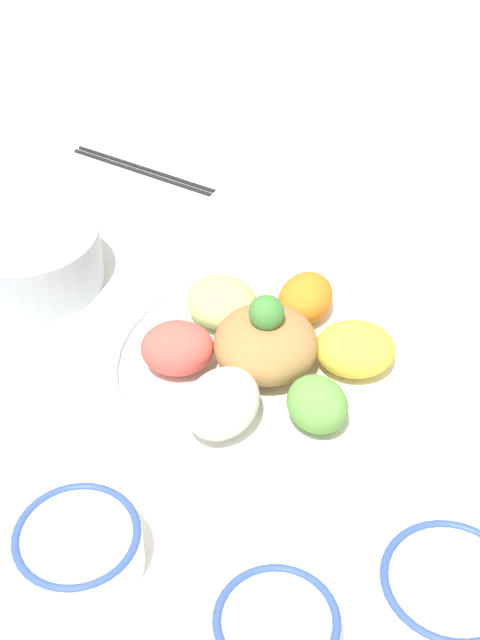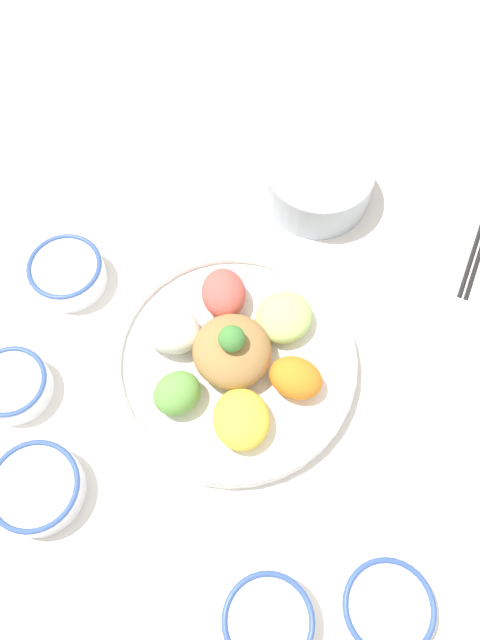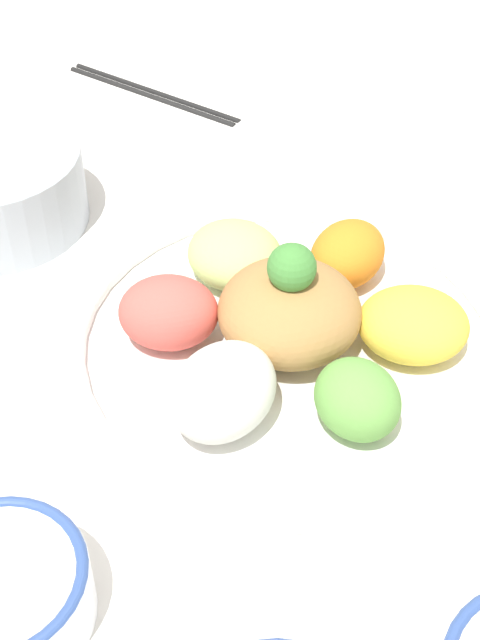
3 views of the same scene
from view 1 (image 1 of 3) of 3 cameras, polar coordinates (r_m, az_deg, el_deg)
The scene contains 8 objects.
ground_plane at distance 0.94m, azimuth 1.42°, elevation -4.79°, with size 2.40×2.40×0.00m, color white.
salad_platter at distance 0.94m, azimuth 1.63°, elevation -2.65°, with size 0.35×0.35×0.11m.
sauce_bowl_red at distance 0.80m, azimuth -10.26°, elevation -14.13°, with size 0.11×0.11×0.05m.
rice_bowl_blue at distance 0.75m, azimuth 2.34°, elevation -19.25°, with size 0.10×0.10×0.04m.
sauce_bowl_dark at distance 0.79m, azimuth 13.22°, elevation -16.51°, with size 0.12×0.12×0.04m.
side_serving_bowl at distance 1.09m, azimuth -13.33°, elevation 4.17°, with size 0.17×0.17×0.07m.
chopsticks_pair_near at distance 1.29m, azimuth -6.24°, elevation 9.59°, with size 0.10×0.22×0.01m.
serving_spoon_extra at distance 1.27m, azimuth 6.35°, elevation 9.01°, with size 0.12×0.09×0.01m.
Camera 1 is at (0.64, 0.07, 0.68)m, focal length 50.00 mm.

